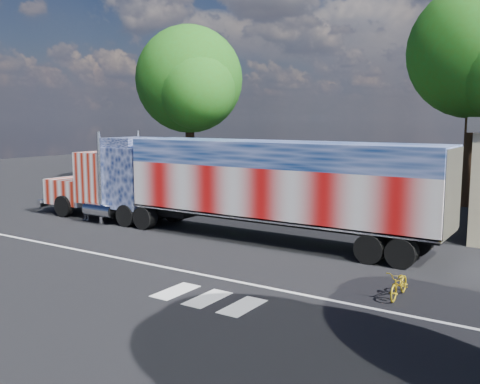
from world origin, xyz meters
The scene contains 8 objects.
ground centered at (0.00, 0.00, 0.00)m, with size 100.00×100.00×0.00m, color black.
lane_markings centered at (1.71, -3.77, 0.01)m, with size 30.00×2.67×0.01m.
semi_truck centered at (-0.46, 2.55, 2.33)m, with size 21.21×3.35×4.52m.
coach_bus centered at (-4.47, 10.77, 1.65)m, with size 10.96×2.55×3.19m.
woman centered at (-8.38, 1.44, 0.73)m, with size 0.53×0.35×1.46m, color slate.
bicycle centered at (8.58, -1.67, 0.40)m, with size 0.53×1.53×0.81m, color gold.
tree_nw_a centered at (-13.40, 16.40, 8.09)m, with size 8.66×8.25×12.27m.
tree_ne_a centered at (7.16, 16.63, 8.86)m, with size 7.98×7.60×12.73m.
Camera 1 is at (12.91, -16.68, 5.15)m, focal length 40.00 mm.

